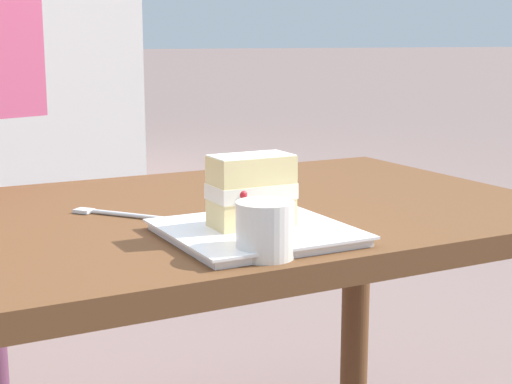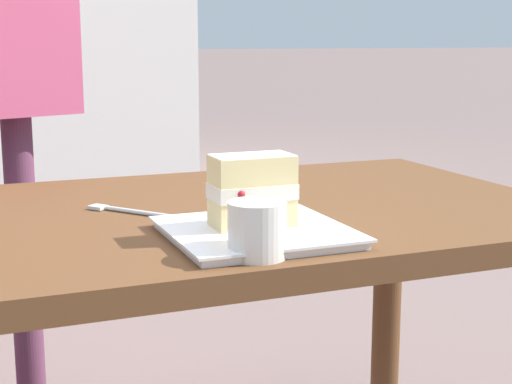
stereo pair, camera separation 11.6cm
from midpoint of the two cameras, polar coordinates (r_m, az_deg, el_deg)
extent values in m
cylinder|color=brown|center=(2.00, 11.21, -8.52)|extent=(0.07, 0.07, 0.66)
cube|color=brown|center=(1.34, -6.11, -2.52)|extent=(1.51, 0.76, 0.04)
cube|color=white|center=(1.17, 2.83, -3.11)|extent=(0.25, 0.25, 0.01)
cube|color=white|center=(1.17, 2.84, -2.73)|extent=(0.26, 0.26, 0.00)
cube|color=#EAD18C|center=(1.18, 2.54, -1.50)|extent=(0.12, 0.07, 0.04)
cube|color=white|center=(1.17, 2.55, 0.05)|extent=(0.12, 0.07, 0.02)
sphere|color=#B21923|center=(1.13, 1.80, -0.19)|extent=(0.01, 0.01, 0.01)
sphere|color=#B21923|center=(1.18, 0.33, 0.32)|extent=(0.01, 0.01, 0.01)
cube|color=#EAD18C|center=(1.16, 2.56, 1.63)|extent=(0.12, 0.07, 0.04)
cube|color=white|center=(1.16, 2.57, 2.68)|extent=(0.12, 0.06, 0.00)
cylinder|color=silver|center=(1.33, -6.32, -1.53)|extent=(0.09, 0.12, 0.01)
cube|color=silver|center=(1.38, -9.15, -1.13)|extent=(0.04, 0.04, 0.01)
cylinder|color=silver|center=(1.06, 3.21, -2.83)|extent=(0.08, 0.08, 0.08)
cylinder|color=black|center=(1.05, 3.23, -1.08)|extent=(0.07, 0.07, 0.00)
cylinder|color=#5D3049|center=(2.06, -15.03, -5.87)|extent=(0.07, 0.07, 0.82)
camera|label=1|loc=(0.06, -87.14, 0.56)|focal=54.63mm
camera|label=2|loc=(0.06, 92.86, -0.56)|focal=54.63mm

